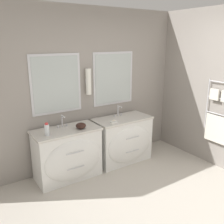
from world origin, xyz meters
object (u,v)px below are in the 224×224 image
Objects in this scene: toiletry_bottle at (47,130)px; amenity_bowl at (81,126)px; vanity_left at (68,154)px; vanity_right at (123,140)px.

amenity_bowl is at bearing -1.29° from toiletry_bottle.
vanity_left is 1.04m from vanity_right.
amenity_bowl reaches higher than vanity_right.
vanity_right is 0.95m from amenity_bowl.
vanity_left is 0.49m from amenity_bowl.
toiletry_bottle is at bearing 178.71° from amenity_bowl.
vanity_right is 1.44m from toiletry_bottle.
vanity_left is at bearing 180.00° from vanity_right.
toiletry_bottle is 1.18× the size of amenity_bowl.
toiletry_bottle reaches higher than vanity_right.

